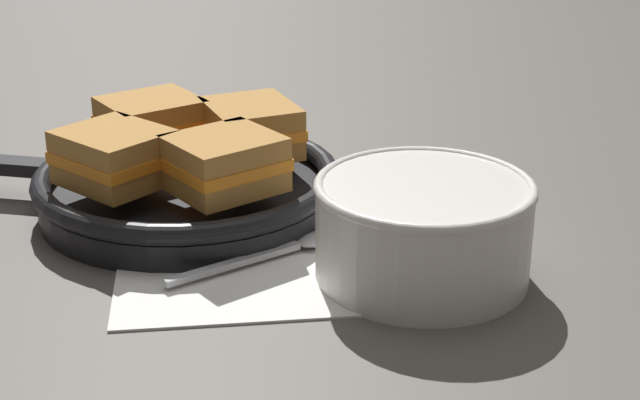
{
  "coord_description": "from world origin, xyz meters",
  "views": [
    {
      "loc": [
        -0.08,
        -0.7,
        0.34
      ],
      "look_at": [
        -0.02,
        0.03,
        0.04
      ],
      "focal_mm": 55.0,
      "sensor_mm": 36.0,
      "label": 1
    }
  ],
  "objects_px": {
    "skillet": "(186,188)",
    "sandwich_far_left": "(224,163)",
    "soup_bowl": "(423,224)",
    "sandwich_near_left": "(151,123)",
    "sandwich_far_right": "(251,128)",
    "spoon": "(302,244)",
    "sandwich_near_right": "(115,157)"
  },
  "relations": [
    {
      "from": "skillet",
      "to": "sandwich_far_left",
      "type": "relative_size",
      "value": 3.31
    },
    {
      "from": "spoon",
      "to": "sandwich_near_right",
      "type": "xyz_separation_m",
      "value": [
        -0.15,
        0.06,
        0.06
      ]
    },
    {
      "from": "spoon",
      "to": "sandwich_near_left",
      "type": "xyz_separation_m",
      "value": [
        -0.13,
        0.16,
        0.06
      ]
    },
    {
      "from": "skillet",
      "to": "sandwich_far_right",
      "type": "distance_m",
      "value": 0.08
    },
    {
      "from": "sandwich_near_left",
      "to": "soup_bowl",
      "type": "bearing_deg",
      "value": -43.32
    },
    {
      "from": "spoon",
      "to": "soup_bowl",
      "type": "bearing_deg",
      "value": -59.21
    },
    {
      "from": "sandwich_near_left",
      "to": "sandwich_near_right",
      "type": "bearing_deg",
      "value": -104.52
    },
    {
      "from": "sandwich_far_left",
      "to": "sandwich_near_right",
      "type": "bearing_deg",
      "value": 165.48
    },
    {
      "from": "sandwich_near_right",
      "to": "sandwich_far_right",
      "type": "distance_m",
      "value": 0.13
    },
    {
      "from": "spoon",
      "to": "sandwich_far_left",
      "type": "relative_size",
      "value": 1.41
    },
    {
      "from": "sandwich_near_right",
      "to": "spoon",
      "type": "bearing_deg",
      "value": -22.74
    },
    {
      "from": "skillet",
      "to": "spoon",
      "type": "bearing_deg",
      "value": -45.45
    },
    {
      "from": "skillet",
      "to": "sandwich_near_left",
      "type": "distance_m",
      "value": 0.08
    },
    {
      "from": "soup_bowl",
      "to": "sandwich_far_right",
      "type": "height_order",
      "value": "sandwich_far_right"
    },
    {
      "from": "skillet",
      "to": "sandwich_near_right",
      "type": "xyz_separation_m",
      "value": [
        -0.06,
        -0.03,
        0.04
      ]
    },
    {
      "from": "sandwich_near_left",
      "to": "sandwich_far_right",
      "type": "height_order",
      "value": "same"
    },
    {
      "from": "spoon",
      "to": "sandwich_near_right",
      "type": "distance_m",
      "value": 0.18
    },
    {
      "from": "sandwich_near_left",
      "to": "sandwich_far_left",
      "type": "relative_size",
      "value": 0.99
    },
    {
      "from": "sandwich_near_left",
      "to": "sandwich_far_left",
      "type": "xyz_separation_m",
      "value": [
        0.07,
        -0.12,
        0.0
      ]
    },
    {
      "from": "skillet",
      "to": "sandwich_far_right",
      "type": "height_order",
      "value": "sandwich_far_right"
    },
    {
      "from": "sandwich_near_left",
      "to": "sandwich_far_right",
      "type": "xyz_separation_m",
      "value": [
        0.09,
        -0.02,
        0.0
      ]
    },
    {
      "from": "sandwich_near_left",
      "to": "sandwich_near_right",
      "type": "xyz_separation_m",
      "value": [
        -0.02,
        -0.09,
        0.0
      ]
    },
    {
      "from": "soup_bowl",
      "to": "skillet",
      "type": "bearing_deg",
      "value": 141.41
    },
    {
      "from": "skillet",
      "to": "sandwich_far_right",
      "type": "bearing_deg",
      "value": 29.17
    },
    {
      "from": "sandwich_near_left",
      "to": "sandwich_near_right",
      "type": "relative_size",
      "value": 0.98
    },
    {
      "from": "spoon",
      "to": "sandwich_near_right",
      "type": "bearing_deg",
      "value": 127.36
    },
    {
      "from": "soup_bowl",
      "to": "sandwich_near_right",
      "type": "bearing_deg",
      "value": 154.75
    },
    {
      "from": "spoon",
      "to": "sandwich_far_left",
      "type": "height_order",
      "value": "sandwich_far_left"
    },
    {
      "from": "sandwich_far_right",
      "to": "skillet",
      "type": "bearing_deg",
      "value": -150.83
    },
    {
      "from": "sandwich_near_left",
      "to": "sandwich_far_right",
      "type": "distance_m",
      "value": 0.09
    },
    {
      "from": "soup_bowl",
      "to": "sandwich_near_right",
      "type": "relative_size",
      "value": 1.45
    },
    {
      "from": "sandwich_near_right",
      "to": "sandwich_far_right",
      "type": "bearing_deg",
      "value": 30.48
    }
  ]
}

